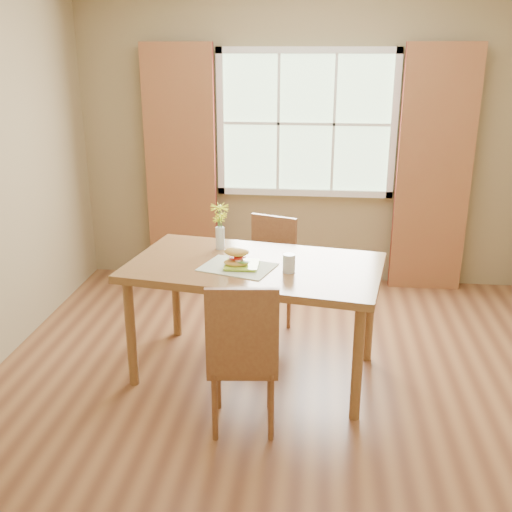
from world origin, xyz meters
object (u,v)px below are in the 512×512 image
at_px(water_glass, 289,264).
at_px(flower_vase, 220,222).
at_px(dining_table, 255,275).
at_px(chair_far, 268,270).
at_px(croissant_sandwich, 237,257).
at_px(chair_near, 243,352).

distance_m(water_glass, flower_vase, 0.67).
bearing_deg(dining_table, water_glass, -19.78).
distance_m(chair_far, croissant_sandwich, 0.89).
bearing_deg(water_glass, chair_near, -111.26).
bearing_deg(chair_far, dining_table, -72.88).
xyz_separation_m(chair_far, flower_vase, (-0.30, -0.41, 0.50)).
relative_size(chair_near, water_glass, 8.00).
distance_m(dining_table, chair_far, 0.73).
xyz_separation_m(croissant_sandwich, water_glass, (0.34, -0.03, -0.02)).
height_order(chair_near, water_glass, chair_near).
bearing_deg(flower_vase, croissant_sandwich, -65.74).
bearing_deg(dining_table, croissant_sandwich, -128.95).
distance_m(croissant_sandwich, flower_vase, 0.43).
bearing_deg(water_glass, dining_table, 150.87).
bearing_deg(chair_far, chair_near, -71.43).
xyz_separation_m(dining_table, water_glass, (0.23, -0.13, 0.14)).
xyz_separation_m(dining_table, chair_near, (0.01, -0.70, -0.19)).
height_order(dining_table, water_glass, water_glass).
distance_m(chair_far, water_glass, 0.92).
bearing_deg(chair_near, chair_far, 83.16).
bearing_deg(chair_near, water_glass, 62.60).
relative_size(dining_table, water_glass, 14.82).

